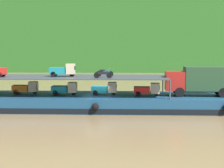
{
  "coord_description": "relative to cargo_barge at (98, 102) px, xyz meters",
  "views": [
    {
      "loc": [
        2.9,
        -36.05,
        6.39
      ],
      "look_at": [
        1.49,
        0.0,
        2.7
      ],
      "focal_mm": 53.82,
      "sensor_mm": 36.0,
      "label": 1
    }
  ],
  "objects": [
    {
      "name": "ground_plane",
      "position": [
        0.0,
        0.02,
        -0.75
      ],
      "size": [
        400.0,
        400.0,
        0.0
      ],
      "primitive_type": "plane",
      "color": "olive"
    },
    {
      "name": "mini_truck_lower_aft",
      "position": [
        -8.11,
        0.52,
        1.44
      ],
      "size": [
        2.78,
        1.26,
        1.38
      ],
      "color": "orange",
      "rests_on": "cargo_barge"
    },
    {
      "name": "mini_truck_lower_fore",
      "position": [
        0.68,
        0.14,
        1.44
      ],
      "size": [
        2.76,
        1.24,
        1.38
      ],
      "color": "teal",
      "rests_on": "cargo_barge"
    },
    {
      "name": "mini_truck_upper_mid",
      "position": [
        -3.83,
        -0.03,
        3.44
      ],
      "size": [
        2.76,
        1.23,
        1.38
      ],
      "color": "teal",
      "rests_on": "cargo_rack"
    },
    {
      "name": "mini_truck_lower_mid",
      "position": [
        -3.63,
        -0.06,
        1.44
      ],
      "size": [
        2.75,
        1.22,
        1.38
      ],
      "color": "teal",
      "rests_on": "cargo_barge"
    },
    {
      "name": "mini_truck_lower_bow",
      "position": [
        5.25,
        -0.57,
        1.44
      ],
      "size": [
        2.78,
        1.27,
        1.38
      ],
      "color": "red",
      "rests_on": "cargo_barge"
    },
    {
      "name": "cargo_barge",
      "position": [
        0.0,
        0.0,
        0.0
      ],
      "size": [
        31.61,
        7.81,
        1.5
      ],
      "color": "navy",
      "rests_on": "ground"
    },
    {
      "name": "motorcycle_upper_port",
      "position": [
        0.62,
        -1.91,
        3.18
      ],
      "size": [
        1.9,
        0.55,
        0.87
      ],
      "color": "black",
      "rests_on": "cargo_rack"
    },
    {
      "name": "hillside_far_bank",
      "position": [
        0.0,
        75.99,
        17.94
      ],
      "size": [
        125.01,
        40.21,
        33.19
      ],
      "color": "#286023",
      "rests_on": "ground"
    },
    {
      "name": "covered_lorry",
      "position": [
        10.82,
        -0.3,
        2.45
      ],
      "size": [
        7.91,
        2.5,
        3.1
      ],
      "color": "maroon",
      "rests_on": "cargo_barge"
    },
    {
      "name": "motorcycle_upper_centre",
      "position": [
        0.67,
        0.02,
        3.18
      ],
      "size": [
        1.9,
        0.55,
        0.87
      ],
      "color": "black",
      "rests_on": "cargo_rack"
    },
    {
      "name": "cargo_rack",
      "position": [
        -3.8,
        0.02,
        2.69
      ],
      "size": [
        22.41,
        6.44,
        2.0
      ],
      "color": "#383D47",
      "rests_on": "cargo_barge"
    }
  ]
}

